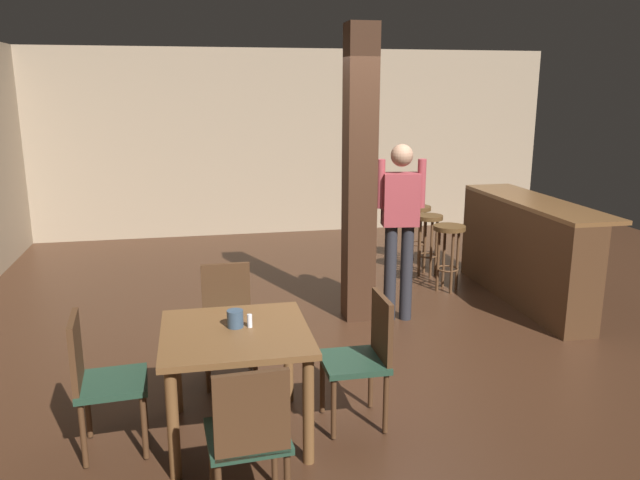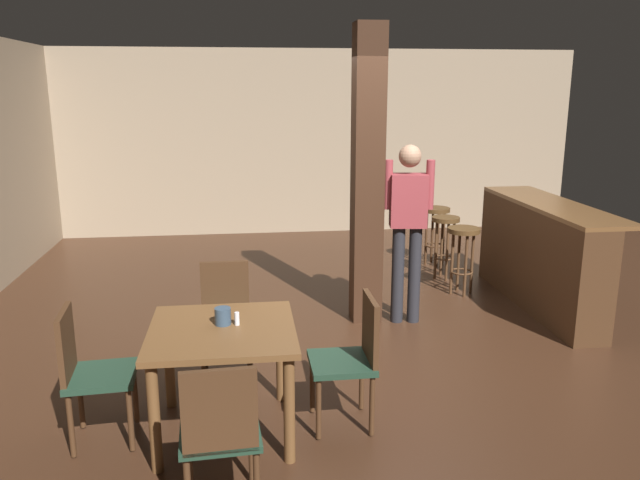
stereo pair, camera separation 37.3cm
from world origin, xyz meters
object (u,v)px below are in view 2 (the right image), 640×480
object	(u,v)px
bar_stool_near	(463,244)
dining_table	(223,346)
napkin_cup	(223,316)
bar_counter	(539,254)
chair_north	(226,314)
chair_west	(88,369)
chair_east	(353,354)
bar_stool_far	(435,222)
salt_shaker	(237,319)
bar_stool_mid	(445,233)
standing_person	(408,221)
chair_south	(220,430)

from	to	relation	value
bar_stool_near	dining_table	bearing A→B (deg)	-134.62
napkin_cup	bar_counter	xyz separation A→B (m)	(3.17, 2.03, -0.23)
chair_north	chair_west	size ratio (longest dim) A/B	1.00
chair_east	bar_stool_far	world-z (taller)	chair_east
chair_west	salt_shaker	world-z (taller)	chair_west
salt_shaker	bar_counter	size ratio (longest dim) A/B	0.04
bar_stool_mid	salt_shaker	bearing A→B (deg)	-127.95
salt_shaker	bar_stool_mid	world-z (taller)	salt_shaker
chair_west	bar_counter	xyz separation A→B (m)	(4.02, 2.10, 0.05)
salt_shaker	standing_person	size ratio (longest dim) A/B	0.05
salt_shaker	bar_counter	distance (m)	3.71
chair_south	napkin_cup	world-z (taller)	chair_south
chair_west	standing_person	bearing A→B (deg)	35.76
standing_person	bar_counter	world-z (taller)	standing_person
bar_stool_far	bar_stool_mid	bearing A→B (deg)	-96.61
dining_table	bar_stool_near	world-z (taller)	bar_stool_near
chair_north	bar_stool_mid	size ratio (longest dim) A/B	1.19
chair_east	salt_shaker	size ratio (longest dim) A/B	10.27
chair_east	napkin_cup	bearing A→B (deg)	175.49
bar_stool_mid	bar_stool_far	distance (m)	0.61
dining_table	bar_stool_near	distance (m)	3.60
chair_north	bar_counter	xyz separation A→B (m)	(3.18, 1.22, 0.05)
dining_table	chair_east	xyz separation A→B (m)	(0.85, -0.00, -0.10)
bar_stool_far	chair_south	bearing A→B (deg)	-119.36
chair_south	standing_person	xyz separation A→B (m)	(1.69, 2.67, 0.50)
napkin_cup	bar_stool_near	xyz separation A→B (m)	(2.52, 2.50, -0.23)
chair_west	standing_person	world-z (taller)	standing_person
bar_stool_mid	chair_east	bearing A→B (deg)	-117.91
chair_east	chair_west	bearing A→B (deg)	-179.76
chair_south	bar_stool_near	bearing A→B (deg)	53.49
bar_stool_far	bar_counter	bearing A→B (deg)	-70.59
chair_west	bar_stool_near	distance (m)	4.24
chair_north	standing_person	bearing A→B (deg)	29.16
chair_west	napkin_cup	xyz separation A→B (m)	(0.85, 0.07, 0.28)
salt_shaker	bar_stool_near	world-z (taller)	salt_shaker
napkin_cup	bar_stool_near	world-z (taller)	napkin_cup
dining_table	chair_west	size ratio (longest dim) A/B	1.05
salt_shaker	bar_stool_near	bearing A→B (deg)	46.03
standing_person	bar_stool_near	bearing A→B (deg)	41.82
salt_shaker	bar_counter	xyz separation A→B (m)	(3.08, 2.05, -0.22)
dining_table	standing_person	xyz separation A→B (m)	(1.70, 1.82, 0.39)
chair_south	chair_north	world-z (taller)	same
chair_east	bar_stool_near	size ratio (longest dim) A/B	1.19
chair_west	bar_stool_near	world-z (taller)	chair_west
bar_counter	chair_east	bearing A→B (deg)	-138.00
bar_stool_mid	bar_stool_far	bearing A→B (deg)	83.39
chair_south	bar_stool_near	xyz separation A→B (m)	(2.53, 3.41, 0.06)
bar_stool_far	salt_shaker	bearing A→B (deg)	-123.91
chair_north	bar_counter	distance (m)	3.41
dining_table	chair_east	size ratio (longest dim) A/B	1.05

